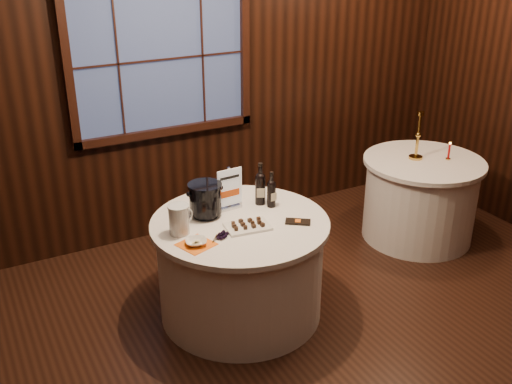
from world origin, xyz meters
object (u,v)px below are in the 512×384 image
port_bottle_left (260,186)px  chocolate_plate (248,225)px  chocolate_box (298,222)px  red_candle (449,153)px  grape_bunch (224,236)px  sign_stand (229,194)px  glass_pitcher (179,219)px  main_table (240,267)px  port_bottle_right (271,192)px  brass_candlestick (417,142)px  ice_bucket (205,199)px  side_table (420,199)px  cracker_bowl (196,242)px

port_bottle_left → chocolate_plate: 0.42m
chocolate_box → red_candle: 1.89m
chocolate_box → grape_bunch: size_ratio=1.03×
sign_stand → glass_pitcher: (-0.47, -0.20, -0.00)m
main_table → chocolate_plate: bearing=-89.5°
port_bottle_right → main_table: bearing=-164.8°
glass_pitcher → brass_candlestick: brass_candlestick is taller
red_candle → ice_bucket: bearing=-179.5°
sign_stand → red_candle: size_ratio=1.97×
side_table → red_candle: red_candle is taller
port_bottle_right → ice_bucket: size_ratio=1.10×
port_bottle_right → grape_bunch: port_bottle_right is taller
port_bottle_left → grape_bunch: bearing=-118.5°
chocolate_box → cracker_bowl: 0.76m
red_candle → brass_candlestick: bearing=146.9°
side_table → port_bottle_left: 1.82m
port_bottle_left → red_candle: 1.93m
glass_pitcher → cracker_bowl: (0.04, -0.20, -0.09)m
glass_pitcher → chocolate_box: bearing=-35.0°
port_bottle_right → glass_pitcher: port_bottle_right is taller
grape_bunch → brass_candlestick: (2.16, 0.54, 0.14)m
port_bottle_left → brass_candlestick: 1.70m
sign_stand → port_bottle_right: bearing=-26.0°
red_candle → grape_bunch: bearing=-170.9°
red_candle → chocolate_plate: bearing=-171.5°
chocolate_plate → grape_bunch: bearing=-164.1°
side_table → cracker_bowl: size_ratio=7.71×
ice_bucket → glass_pitcher: (-0.26, -0.16, -0.03)m
grape_bunch → brass_candlestick: 2.23m
sign_stand → chocolate_plate: bearing=-98.0°
side_table → grape_bunch: size_ratio=6.30×
side_table → sign_stand: bearing=-177.9°
brass_candlestick → sign_stand: bearing=-175.9°
port_bottle_right → brass_candlestick: brass_candlestick is taller
port_bottle_right → port_bottle_left: bearing=118.9°
main_table → port_bottle_right: bearing=18.8°
grape_bunch → port_bottle_right: bearing=28.4°
ice_bucket → cracker_bowl: bearing=-122.3°
brass_candlestick → chocolate_box: bearing=-160.0°
grape_bunch → red_candle: red_candle is taller
main_table → glass_pitcher: glass_pitcher is taller
glass_pitcher → port_bottle_left: bearing=-5.2°
ice_bucket → chocolate_plate: (0.18, -0.30, -0.11)m
ice_bucket → glass_pitcher: ice_bucket is taller
side_table → chocolate_box: (-1.65, -0.52, 0.39)m
ice_bucket → brass_candlestick: bearing=4.8°
chocolate_plate → red_candle: 2.22m
port_bottle_right → ice_bucket: bearing=167.2°
chocolate_box → cracker_bowl: size_ratio=1.26×
grape_bunch → brass_candlestick: bearing=14.1°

